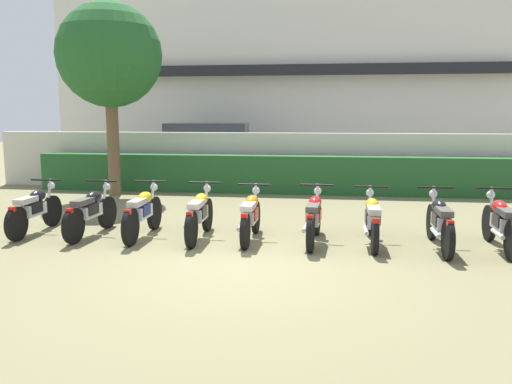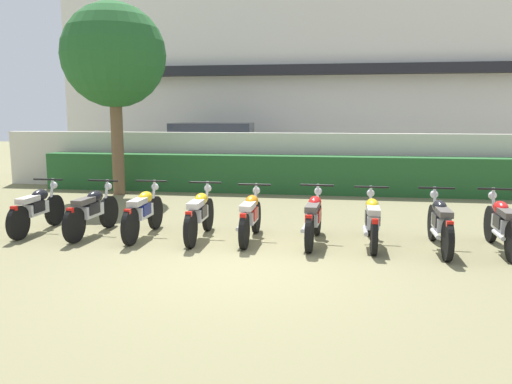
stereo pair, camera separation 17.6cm
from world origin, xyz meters
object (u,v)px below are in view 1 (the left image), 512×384
at_px(motorcycle_in_row_6, 372,219).
at_px(motorcycle_in_row_7, 440,222).
at_px(parked_car, 212,151).
at_px(motorcycle_in_row_8, 501,223).
at_px(motorcycle_in_row_5, 314,217).
at_px(motorcycle_in_row_3, 200,214).
at_px(motorcycle_in_row_1, 91,211).
at_px(tree_near_inspector, 110,56).
at_px(motorcycle_in_row_2, 143,212).
at_px(motorcycle_in_row_0, 35,209).
at_px(motorcycle_in_row_4, 251,216).

xyz_separation_m(motorcycle_in_row_6, motorcycle_in_row_7, (1.08, -0.18, 0.02)).
bearing_deg(motorcycle_in_row_6, parked_car, 29.69).
relative_size(parked_car, motorcycle_in_row_8, 2.39).
bearing_deg(motorcycle_in_row_5, motorcycle_in_row_3, 93.52).
relative_size(motorcycle_in_row_1, motorcycle_in_row_7, 0.95).
relative_size(tree_near_inspector, motorcycle_in_row_6, 2.69).
height_order(motorcycle_in_row_5, motorcycle_in_row_8, motorcycle_in_row_8).
xyz_separation_m(motorcycle_in_row_2, motorcycle_in_row_6, (4.06, 0.05, -0.02)).
relative_size(tree_near_inspector, motorcycle_in_row_5, 2.75).
bearing_deg(motorcycle_in_row_8, motorcycle_in_row_1, 91.21).
xyz_separation_m(tree_near_inspector, motorcycle_in_row_2, (2.47, -4.59, -3.26)).
bearing_deg(motorcycle_in_row_6, motorcycle_in_row_3, 91.52).
relative_size(motorcycle_in_row_3, motorcycle_in_row_5, 1.02).
relative_size(motorcycle_in_row_1, motorcycle_in_row_2, 0.98).
bearing_deg(tree_near_inspector, motorcycle_in_row_0, -85.44).
xyz_separation_m(motorcycle_in_row_3, motorcycle_in_row_4, (0.92, 0.01, -0.01)).
bearing_deg(motorcycle_in_row_7, motorcycle_in_row_2, 89.36).
bearing_deg(motorcycle_in_row_5, parked_car, 27.32).
xyz_separation_m(motorcycle_in_row_2, motorcycle_in_row_8, (6.11, -0.09, -0.00)).
bearing_deg(motorcycle_in_row_6, motorcycle_in_row_4, 91.50).
xyz_separation_m(motorcycle_in_row_0, motorcycle_in_row_1, (1.12, -0.04, 0.00)).
bearing_deg(motorcycle_in_row_0, motorcycle_in_row_8, -91.38).
relative_size(motorcycle_in_row_2, motorcycle_in_row_7, 0.97).
bearing_deg(motorcycle_in_row_8, motorcycle_in_row_5, 90.36).
distance_m(tree_near_inspector, motorcycle_in_row_5, 7.91).
height_order(motorcycle_in_row_5, motorcycle_in_row_7, motorcycle_in_row_7).
xyz_separation_m(motorcycle_in_row_0, motorcycle_in_row_8, (8.21, -0.11, 0.01)).
bearing_deg(motorcycle_in_row_3, motorcycle_in_row_7, -92.91).
bearing_deg(motorcycle_in_row_0, motorcycle_in_row_2, -91.29).
bearing_deg(tree_near_inspector, motorcycle_in_row_1, -72.10).
bearing_deg(motorcycle_in_row_8, motorcycle_in_row_2, 90.97).
distance_m(tree_near_inspector, motorcycle_in_row_2, 6.15).
bearing_deg(parked_car, motorcycle_in_row_8, -55.58).
xyz_separation_m(tree_near_inspector, motorcycle_in_row_1, (1.49, -4.61, -3.26)).
distance_m(parked_car, motorcycle_in_row_4, 8.79).
bearing_deg(motorcycle_in_row_3, motorcycle_in_row_5, -91.39).
bearing_deg(motorcycle_in_row_1, motorcycle_in_row_8, -87.29).
relative_size(motorcycle_in_row_6, motorcycle_in_row_8, 0.99).
height_order(parked_car, motorcycle_in_row_2, parked_car).
relative_size(parked_car, motorcycle_in_row_0, 2.51).
distance_m(motorcycle_in_row_2, motorcycle_in_row_7, 5.14).
distance_m(motorcycle_in_row_0, motorcycle_in_row_1, 1.12).
distance_m(motorcycle_in_row_2, motorcycle_in_row_8, 6.11).
bearing_deg(motorcycle_in_row_8, parked_car, 39.98).
height_order(motorcycle_in_row_1, motorcycle_in_row_4, motorcycle_in_row_1).
xyz_separation_m(motorcycle_in_row_0, motorcycle_in_row_4, (4.07, -0.01, -0.01)).
bearing_deg(tree_near_inspector, motorcycle_in_row_4, -45.89).
xyz_separation_m(motorcycle_in_row_1, motorcycle_in_row_7, (6.12, -0.12, 0.00)).
xyz_separation_m(motorcycle_in_row_4, motorcycle_in_row_6, (2.09, 0.03, -0.01)).
distance_m(tree_near_inspector, motorcycle_in_row_3, 6.64).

